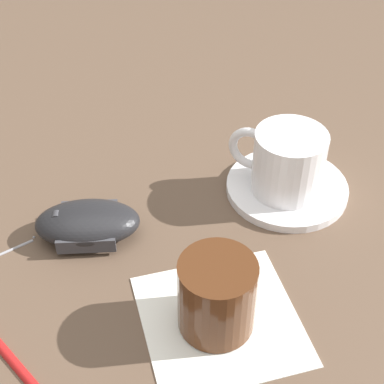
% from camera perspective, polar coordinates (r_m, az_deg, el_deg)
% --- Properties ---
extents(ground_plane, '(3.00, 3.00, 0.00)m').
position_cam_1_polar(ground_plane, '(0.61, -1.57, -5.79)').
color(ground_plane, brown).
extents(saucer, '(0.14, 0.14, 0.01)m').
position_cam_1_polar(saucer, '(0.69, 9.18, 0.40)').
color(saucer, white).
rests_on(saucer, ground).
extents(coffee_cup, '(0.11, 0.08, 0.07)m').
position_cam_1_polar(coffee_cup, '(0.66, 9.14, 2.95)').
color(coffee_cup, white).
rests_on(coffee_cup, saucer).
extents(computer_mouse, '(0.11, 0.07, 0.04)m').
position_cam_1_polar(computer_mouse, '(0.63, -10.10, -2.96)').
color(computer_mouse, black).
rests_on(computer_mouse, ground).
extents(napkin_under_glass, '(0.18, 0.18, 0.00)m').
position_cam_1_polar(napkin_under_glass, '(0.56, 2.76, -12.25)').
color(napkin_under_glass, silver).
rests_on(napkin_under_glass, ground).
extents(drinking_glass, '(0.07, 0.07, 0.08)m').
position_cam_1_polar(drinking_glass, '(0.53, 2.42, -9.98)').
color(drinking_glass, '#4C2814').
rests_on(drinking_glass, napkin_under_glass).
extents(pen, '(0.11, 0.11, 0.01)m').
position_cam_1_polar(pen, '(0.55, -16.61, -15.74)').
color(pen, '#B21919').
rests_on(pen, ground).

